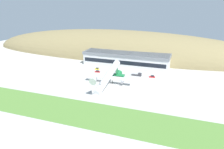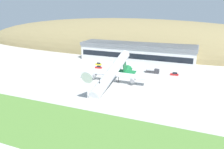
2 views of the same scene
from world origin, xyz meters
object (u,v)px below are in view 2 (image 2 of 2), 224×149
cargo_airplane (113,72)px  traffic_cone_0 (108,74)px  service_car_0 (98,64)px  service_car_1 (99,67)px  traffic_cone_1 (135,75)px  service_car_2 (174,74)px  fuel_truck (152,70)px  terminal_building (138,51)px

cargo_airplane → traffic_cone_0: 14.80m
service_car_0 → service_car_1: size_ratio=0.89×
traffic_cone_1 → service_car_2: bearing=22.9°
cargo_airplane → traffic_cone_1: size_ratio=92.35×
fuel_truck → cargo_airplane: bearing=-120.9°
service_car_2 → traffic_cone_0: 37.43m
traffic_cone_0 → cargo_airplane: bearing=-57.4°
service_car_0 → traffic_cone_1: 31.88m
cargo_airplane → service_car_2: size_ratio=11.59×
service_car_2 → traffic_cone_1: service_car_2 is taller
service_car_2 → traffic_cone_0: service_car_2 is taller
service_car_1 → fuel_truck: 33.38m
cargo_airplane → service_car_1: (-18.43, 22.20, -4.89)m
terminal_building → service_car_1: size_ratio=18.17×
cargo_airplane → traffic_cone_1: bearing=66.1°
service_car_2 → traffic_cone_0: bearing=-159.2°
traffic_cone_1 → traffic_cone_0: bearing=-162.1°
service_car_1 → terminal_building: bearing=58.0°
service_car_2 → traffic_cone_0: (-34.98, -13.32, -0.39)m
service_car_1 → traffic_cone_0: bearing=-43.9°
cargo_airplane → fuel_truck: size_ratio=6.84×
terminal_building → traffic_cone_1: terminal_building is taller
cargo_airplane → traffic_cone_1: cargo_airplane is taller
service_car_1 → service_car_2: (45.95, 2.78, 0.03)m
service_car_0 → traffic_cone_0: size_ratio=6.67×
cargo_airplane → service_car_2: 37.48m
cargo_airplane → service_car_1: size_ratio=12.26×
service_car_1 → traffic_cone_1: bearing=-12.7°
cargo_airplane → service_car_0: 36.91m
service_car_0 → service_car_1: bearing=-64.1°
service_car_0 → service_car_2: service_car_2 is taller
service_car_1 → traffic_cone_1: 26.34m
service_car_0 → service_car_2: size_ratio=0.84×
traffic_cone_0 → traffic_cone_1: bearing=17.9°
fuel_truck → terminal_building: bearing=122.6°
terminal_building → traffic_cone_1: size_ratio=136.87×
cargo_airplane → fuel_truck: cargo_airplane is taller
terminal_building → service_car_2: terminal_building is taller
service_car_0 → traffic_cone_1: size_ratio=6.67×
cargo_airplane → service_car_2: bearing=42.2°
traffic_cone_1 → cargo_airplane: bearing=-113.9°
service_car_0 → traffic_cone_1: (29.14, -12.91, -0.35)m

